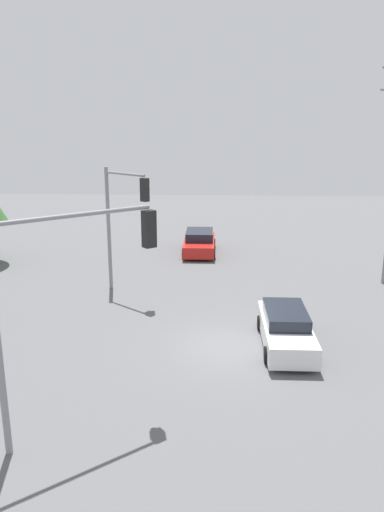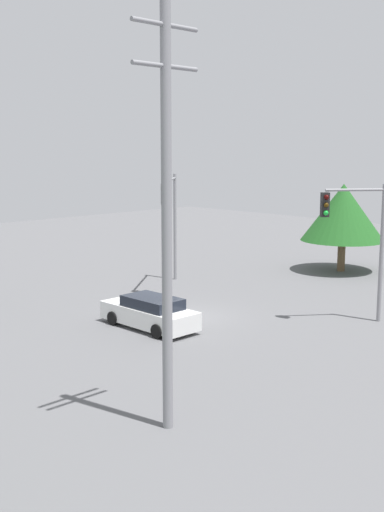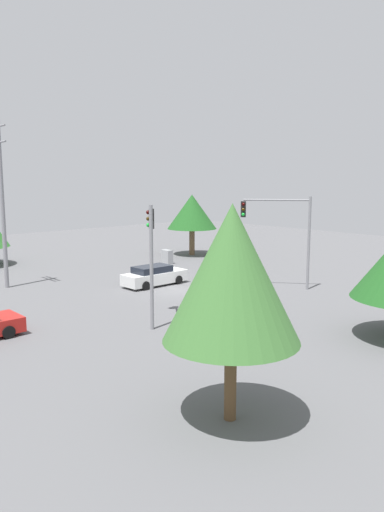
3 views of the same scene
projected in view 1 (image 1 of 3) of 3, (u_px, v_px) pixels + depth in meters
name	position (u px, v px, depth m)	size (l,w,h in m)	color
ground_plane	(229.00, 347.00, 18.80)	(80.00, 80.00, 0.00)	#5B5B5E
sedan_red	(199.00, 242.00, 32.12)	(2.06, 4.56, 1.41)	red
sedan_white	(286.00, 329.00, 18.76)	(1.86, 4.65, 1.39)	silver
traffic_signal_main	(65.00, 281.00, 12.70)	(3.67, 3.07, 6.19)	gray
traffic_signal_cross	(123.00, 210.00, 23.70)	(2.38, 1.95, 6.11)	gray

